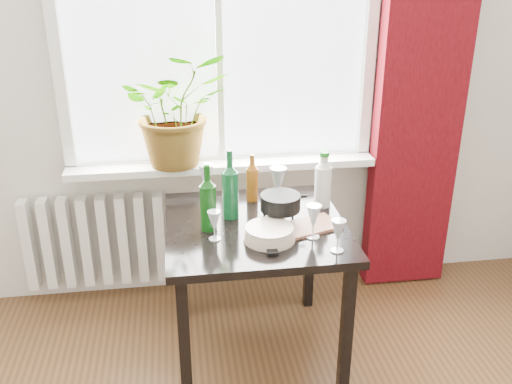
{
  "coord_description": "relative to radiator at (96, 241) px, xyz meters",
  "views": [
    {
      "loc": [
        -0.25,
        -0.86,
        1.95
      ],
      "look_at": [
        0.1,
        1.55,
        0.9
      ],
      "focal_mm": 40.0,
      "sensor_mm": 36.0,
      "label": 1
    }
  ],
  "objects": [
    {
      "name": "potted_plant",
      "position": [
        0.51,
        -0.04,
        0.78
      ],
      "size": [
        0.62,
        0.56,
        0.62
      ],
      "primitive_type": "imported",
      "rotation": [
        0.0,
        0.0,
        0.13
      ],
      "color": "#1D6F21",
      "rests_on": "windowsill"
    },
    {
      "name": "wineglass_far_right",
      "position": [
        1.16,
        -0.95,
        0.44
      ],
      "size": [
        0.08,
        0.08,
        0.15
      ],
      "primitive_type": null,
      "rotation": [
        0.0,
        0.0,
        -0.3
      ],
      "color": "#B7BFC5",
      "rests_on": "table"
    },
    {
      "name": "wineglass_front_left",
      "position": [
        0.65,
        -0.76,
        0.43
      ],
      "size": [
        0.08,
        0.08,
        0.14
      ],
      "primitive_type": null,
      "rotation": [
        0.0,
        0.0,
        0.38
      ],
      "color": "silver",
      "rests_on": "table"
    },
    {
      "name": "curtain",
      "position": [
        1.87,
        -0.06,
        0.92
      ],
      "size": [
        0.5,
        0.12,
        2.56
      ],
      "color": "#3C050A",
      "rests_on": "ground"
    },
    {
      "name": "cleaning_bottle",
      "position": [
        1.22,
        -0.47,
        0.51
      ],
      "size": [
        0.09,
        0.09,
        0.29
      ],
      "primitive_type": null,
      "rotation": [
        0.0,
        0.0,
        0.14
      ],
      "color": "silver",
      "rests_on": "table"
    },
    {
      "name": "windowsill",
      "position": [
        0.75,
        -0.03,
        0.44
      ],
      "size": [
        1.72,
        0.2,
        0.04
      ],
      "color": "white",
      "rests_on": "ground"
    },
    {
      "name": "radiator",
      "position": [
        0.0,
        0.0,
        0.0
      ],
      "size": [
        0.8,
        0.1,
        0.55
      ],
      "color": "silver",
      "rests_on": "ground"
    },
    {
      "name": "bottle_amber",
      "position": [
        0.87,
        -0.35,
        0.49
      ],
      "size": [
        0.06,
        0.06,
        0.25
      ],
      "primitive_type": null,
      "rotation": [
        0.0,
        0.0,
        0.03
      ],
      "color": "brown",
      "rests_on": "table"
    },
    {
      "name": "fondue_pot",
      "position": [
        0.97,
        -0.64,
        0.43
      ],
      "size": [
        0.27,
        0.25,
        0.15
      ],
      "primitive_type": null,
      "rotation": [
        0.0,
        0.0,
        0.32
      ],
      "color": "black",
      "rests_on": "table"
    },
    {
      "name": "window",
      "position": [
        0.75,
        0.04,
        1.22
      ],
      "size": [
        1.72,
        0.08,
        1.62
      ],
      "color": "white",
      "rests_on": "ground"
    },
    {
      "name": "cutting_board",
      "position": [
        1.1,
        -0.71,
        0.37
      ],
      "size": [
        0.3,
        0.24,
        0.01
      ],
      "primitive_type": "cube",
      "rotation": [
        0.0,
        0.0,
        0.33
      ],
      "color": "#915941",
      "rests_on": "table"
    },
    {
      "name": "tv_remote",
      "position": [
        0.88,
        -0.88,
        0.37
      ],
      "size": [
        0.05,
        0.16,
        0.02
      ],
      "primitive_type": "cube",
      "rotation": [
        0.0,
        0.0,
        -0.01
      ],
      "color": "black",
      "rests_on": "table"
    },
    {
      "name": "table",
      "position": [
        0.85,
        -0.63,
        0.27
      ],
      "size": [
        0.85,
        0.85,
        0.74
      ],
      "color": "black",
      "rests_on": "ground"
    },
    {
      "name": "wine_bottle_left",
      "position": [
        0.63,
        -0.65,
        0.52
      ],
      "size": [
        0.09,
        0.09,
        0.32
      ],
      "primitive_type": null,
      "rotation": [
        0.0,
        0.0,
        0.23
      ],
      "color": "#0B3B0D",
      "rests_on": "table"
    },
    {
      "name": "wine_bottle_right",
      "position": [
        0.74,
        -0.54,
        0.53
      ],
      "size": [
        0.1,
        0.1,
        0.35
      ],
      "primitive_type": null,
      "rotation": [
        0.0,
        0.0,
        0.37
      ],
      "color": "#0D4723",
      "rests_on": "table"
    },
    {
      "name": "wineglass_back_left",
      "position": [
        0.64,
        -0.29,
        0.45
      ],
      "size": [
        0.09,
        0.09,
        0.19
      ],
      "primitive_type": null,
      "rotation": [
        0.0,
        0.0,
        0.1
      ],
      "color": "silver",
      "rests_on": "table"
    },
    {
      "name": "wineglass_front_right",
      "position": [
        1.09,
        -0.81,
        0.44
      ],
      "size": [
        0.09,
        0.09,
        0.16
      ],
      "primitive_type": null,
      "rotation": [
        0.0,
        0.0,
        -0.38
      ],
      "color": "white",
      "rests_on": "table"
    },
    {
      "name": "wineglass_back_center",
      "position": [
        1.0,
        -0.43,
        0.46
      ],
      "size": [
        0.09,
        0.09,
        0.21
      ],
      "primitive_type": null,
      "rotation": [
        0.0,
        0.0,
        0.09
      ],
      "color": "silver",
      "rests_on": "table"
    },
    {
      "name": "plate_stack",
      "position": [
        0.89,
        -0.8,
        0.39
      ],
      "size": [
        0.26,
        0.26,
        0.06
      ],
      "primitive_type": "cylinder",
      "rotation": [
        0.0,
        0.0,
        -0.13
      ],
      "color": "beige",
      "rests_on": "table"
    }
  ]
}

